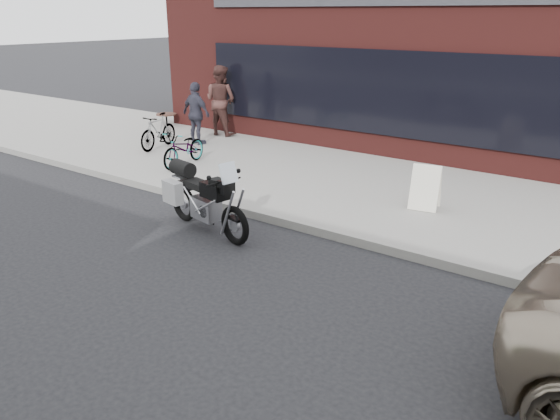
{
  "coord_description": "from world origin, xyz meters",
  "views": [
    {
      "loc": [
        4.03,
        -3.16,
        3.51
      ],
      "look_at": [
        -0.27,
        2.78,
        0.85
      ],
      "focal_mm": 35.0,
      "sensor_mm": 36.0,
      "label": 1
    }
  ],
  "objects_px": {
    "motorcycle": "(201,198)",
    "sandwich_sign": "(426,187)",
    "cafe_table": "(166,115)",
    "cafe_patron_left": "(221,100)",
    "cafe_patron_right": "(196,114)",
    "bicycle_front": "(184,148)",
    "bicycle_rear": "(158,131)"
  },
  "relations": [
    {
      "from": "motorcycle",
      "to": "sandwich_sign",
      "type": "bearing_deg",
      "value": 57.09
    },
    {
      "from": "cafe_table",
      "to": "cafe_patron_left",
      "type": "bearing_deg",
      "value": -1.04
    },
    {
      "from": "motorcycle",
      "to": "sandwich_sign",
      "type": "height_order",
      "value": "motorcycle"
    },
    {
      "from": "sandwich_sign",
      "to": "cafe_patron_right",
      "type": "xyz_separation_m",
      "value": [
        -6.96,
        1.31,
        0.42
      ]
    },
    {
      "from": "sandwich_sign",
      "to": "cafe_patron_right",
      "type": "distance_m",
      "value": 7.09
    },
    {
      "from": "sandwich_sign",
      "to": "cafe_patron_right",
      "type": "height_order",
      "value": "cafe_patron_right"
    },
    {
      "from": "cafe_table",
      "to": "cafe_patron_right",
      "type": "bearing_deg",
      "value": -26.88
    },
    {
      "from": "motorcycle",
      "to": "cafe_table",
      "type": "xyz_separation_m",
      "value": [
        -6.8,
        5.54,
        -0.09
      ]
    },
    {
      "from": "bicycle_front",
      "to": "cafe_patron_left",
      "type": "relative_size",
      "value": 0.77
    },
    {
      "from": "motorcycle",
      "to": "cafe_patron_left",
      "type": "distance_m",
      "value": 7.09
    },
    {
      "from": "motorcycle",
      "to": "bicycle_front",
      "type": "height_order",
      "value": "motorcycle"
    },
    {
      "from": "cafe_table",
      "to": "motorcycle",
      "type": "bearing_deg",
      "value": -39.16
    },
    {
      "from": "motorcycle",
      "to": "cafe_table",
      "type": "relative_size",
      "value": 3.29
    },
    {
      "from": "bicycle_rear",
      "to": "cafe_patron_left",
      "type": "xyz_separation_m",
      "value": [
        0.19,
        2.25,
        0.54
      ]
    },
    {
      "from": "sandwich_sign",
      "to": "cafe_patron_left",
      "type": "bearing_deg",
      "value": 149.83
    },
    {
      "from": "bicycle_rear",
      "to": "cafe_table",
      "type": "relative_size",
      "value": 2.36
    },
    {
      "from": "bicycle_rear",
      "to": "motorcycle",
      "type": "bearing_deg",
      "value": -46.98
    },
    {
      "from": "cafe_table",
      "to": "cafe_patron_left",
      "type": "distance_m",
      "value": 2.45
    },
    {
      "from": "bicycle_front",
      "to": "cafe_patron_left",
      "type": "bearing_deg",
      "value": 107.08
    },
    {
      "from": "bicycle_front",
      "to": "motorcycle",
      "type": "bearing_deg",
      "value": -50.43
    },
    {
      "from": "motorcycle",
      "to": "cafe_patron_left",
      "type": "bearing_deg",
      "value": 140.18
    },
    {
      "from": "motorcycle",
      "to": "cafe_table",
      "type": "height_order",
      "value": "motorcycle"
    },
    {
      "from": "bicycle_front",
      "to": "cafe_patron_left",
      "type": "xyz_separation_m",
      "value": [
        -1.57,
        3.06,
        0.59
      ]
    },
    {
      "from": "motorcycle",
      "to": "cafe_patron_right",
      "type": "height_order",
      "value": "cafe_patron_right"
    },
    {
      "from": "bicycle_front",
      "to": "cafe_patron_right",
      "type": "xyz_separation_m",
      "value": [
        -1.29,
        1.76,
        0.42
      ]
    },
    {
      "from": "cafe_table",
      "to": "cafe_patron_left",
      "type": "relative_size",
      "value": 0.32
    },
    {
      "from": "bicycle_rear",
      "to": "sandwich_sign",
      "type": "height_order",
      "value": "bicycle_rear"
    },
    {
      "from": "bicycle_rear",
      "to": "bicycle_front",
      "type": "bearing_deg",
      "value": -36.59
    },
    {
      "from": "motorcycle",
      "to": "cafe_patron_left",
      "type": "xyz_separation_m",
      "value": [
        -4.44,
        5.5,
        0.56
      ]
    },
    {
      "from": "motorcycle",
      "to": "bicycle_front",
      "type": "distance_m",
      "value": 3.77
    },
    {
      "from": "bicycle_front",
      "to": "sandwich_sign",
      "type": "height_order",
      "value": "sandwich_sign"
    },
    {
      "from": "bicycle_front",
      "to": "cafe_table",
      "type": "distance_m",
      "value": 5.0
    }
  ]
}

